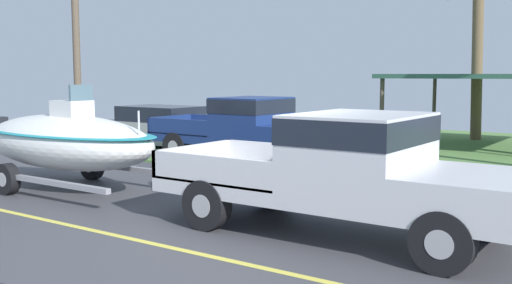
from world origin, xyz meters
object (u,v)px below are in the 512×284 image
carport_awning (494,78)px  utility_pole (75,9)px  pickup_truck_towing (357,169)px  parked_pickup_background (251,126)px  boat_on_trailer (65,141)px  parked_sedan_near (164,127)px

carport_awning → utility_pole: bearing=-146.8°
pickup_truck_towing → utility_pole: size_ratio=0.67×
parked_pickup_background → utility_pole: (-6.78, -0.39, 3.55)m
pickup_truck_towing → boat_on_trailer: (-6.76, -0.00, -0.01)m
parked_sedan_near → carport_awning: size_ratio=0.76×
parked_pickup_background → carport_awning: (4.67, 7.12, 1.32)m
pickup_truck_towing → carport_awning: carport_awning is taller
pickup_truck_towing → parked_pickup_background: bearing=136.9°
boat_on_trailer → utility_pole: utility_pole is taller
boat_on_trailer → parked_pickup_background: bearing=79.5°
boat_on_trailer → carport_awning: 13.80m
boat_on_trailer → carport_awning: (5.67, 12.51, 1.31)m
parked_pickup_background → carport_awning: bearing=56.7°
parked_pickup_background → parked_sedan_near: size_ratio=1.21×
boat_on_trailer → parked_pickup_background: size_ratio=1.10×
carport_awning → pickup_truck_towing: bearing=-85.0°
pickup_truck_towing → carport_awning: size_ratio=0.97×
boat_on_trailer → parked_pickup_background: (1.00, 5.39, -0.01)m
boat_on_trailer → parked_sedan_near: bearing=117.3°
pickup_truck_towing → parked_pickup_background: pickup_truck_towing is taller
utility_pole → boat_on_trailer: bearing=-40.9°
boat_on_trailer → parked_sedan_near: size_ratio=1.32×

